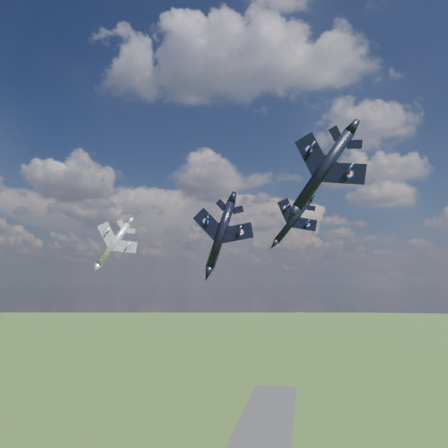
% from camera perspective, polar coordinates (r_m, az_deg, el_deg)
% --- Properties ---
extents(jet_lead_navy, '(11.62, 15.53, 6.54)m').
position_cam_1_polar(jet_lead_navy, '(71.63, -0.43, -1.37)').
color(jet_lead_navy, black).
extents(jet_right_navy, '(11.90, 14.54, 7.58)m').
position_cam_1_polar(jet_right_navy, '(46.44, 12.80, 6.84)').
color(jet_right_navy, black).
extents(jet_high_navy, '(11.36, 15.88, 9.41)m').
position_cam_1_polar(jet_high_navy, '(97.10, 8.97, 0.41)').
color(jet_high_navy, black).
extents(jet_left_silver, '(14.16, 17.42, 8.80)m').
position_cam_1_polar(jet_left_silver, '(101.13, -14.22, -2.55)').
color(jet_left_silver, gray).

